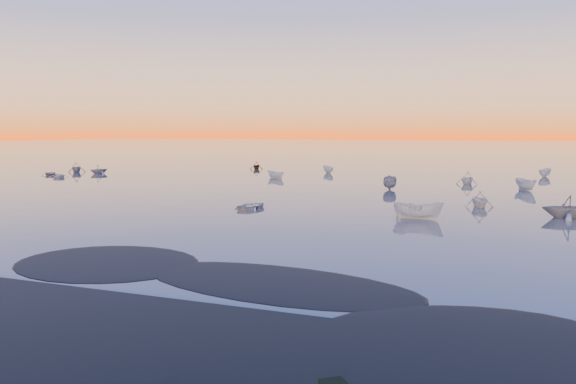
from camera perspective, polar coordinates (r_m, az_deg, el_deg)
The scene contains 5 objects.
ground at distance 125.89m, azimuth 10.66°, elevation 2.82°, with size 600.00×600.00×0.00m, color #605550.
mud_lobes at distance 32.59m, azimuth -23.04°, elevation -7.40°, with size 140.00×6.00×0.07m, color black, non-canonical shape.
moored_fleet at distance 80.18m, azimuth 4.69°, elevation 0.97°, with size 124.00×58.00×1.20m, color white, non-canonical shape.
boat_near_center at distance 48.69m, azimuth 13.07°, elevation -2.65°, with size 4.21×1.78×1.46m, color white.
boat_near_right at distance 57.63m, azimuth 18.87°, elevation -1.45°, with size 3.50×1.57×1.22m, color white.
Camera 1 is at (22.17, -23.69, 7.46)m, focal length 35.00 mm.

